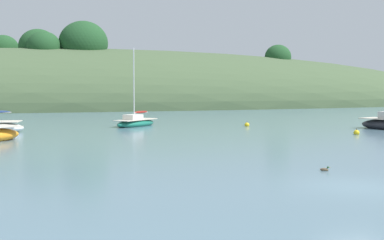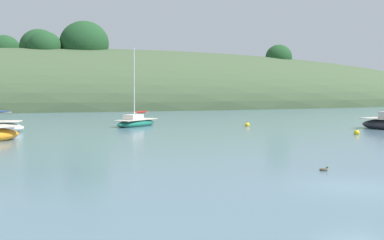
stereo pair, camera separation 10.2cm
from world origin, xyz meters
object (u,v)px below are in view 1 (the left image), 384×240
object	(u,v)px
mooring_buoy_inner	(356,133)
mooring_buoy_channel	(247,125)
sailboat_teal_outer	(136,122)
duck_straggler	(325,170)

from	to	relation	value
mooring_buoy_inner	mooring_buoy_channel	bearing A→B (deg)	114.78
sailboat_teal_outer	duck_straggler	size ratio (longest dim) A/B	18.49
mooring_buoy_channel	duck_straggler	world-z (taller)	mooring_buoy_channel
mooring_buoy_channel	duck_straggler	bearing A→B (deg)	-105.50
mooring_buoy_inner	duck_straggler	distance (m)	18.61
duck_straggler	sailboat_teal_outer	bearing A→B (deg)	95.48
sailboat_teal_outer	duck_straggler	bearing A→B (deg)	-84.52
mooring_buoy_inner	duck_straggler	xyz separation A→B (m)	(-11.43, -14.69, -0.07)
mooring_buoy_channel	sailboat_teal_outer	bearing A→B (deg)	162.31
sailboat_teal_outer	mooring_buoy_inner	bearing A→B (deg)	-42.67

